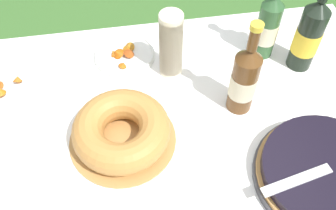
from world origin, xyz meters
TOP-DOWN VIEW (x-y plane):
  - garden_table at (0.00, 0.00)m, footprint 1.43×1.14m
  - tablecloth at (0.00, 0.00)m, footprint 1.44×1.15m
  - berry_tart at (0.37, -0.12)m, footprint 0.36×0.36m
  - bundt_cake at (-0.13, 0.09)m, footprint 0.30×0.30m
  - cup_stack at (0.05, 0.33)m, footprint 0.07×0.07m
  - cider_bottle_green at (0.36, 0.37)m, footprint 0.07×0.07m
  - cider_bottle_amber at (0.22, 0.16)m, footprint 0.08×0.08m
  - juice_bottle_red at (0.47, 0.29)m, footprint 0.08×0.08m
  - snack_plate_left at (-0.10, 0.42)m, footprint 0.20×0.20m

SIDE VIEW (x-z plane):
  - garden_table at x=0.00m, z-range 0.29..1.01m
  - tablecloth at x=0.00m, z-range 0.65..0.76m
  - snack_plate_left at x=-0.10m, z-range 0.71..0.76m
  - berry_tart at x=0.37m, z-range 0.72..0.78m
  - bundt_cake at x=-0.13m, z-range 0.72..0.81m
  - cup_stack at x=0.05m, z-range 0.72..0.95m
  - cider_bottle_green at x=0.36m, z-range 0.68..0.99m
  - cider_bottle_amber at x=0.22m, z-range 0.68..0.99m
  - juice_bottle_red at x=0.47m, z-range 0.68..1.01m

